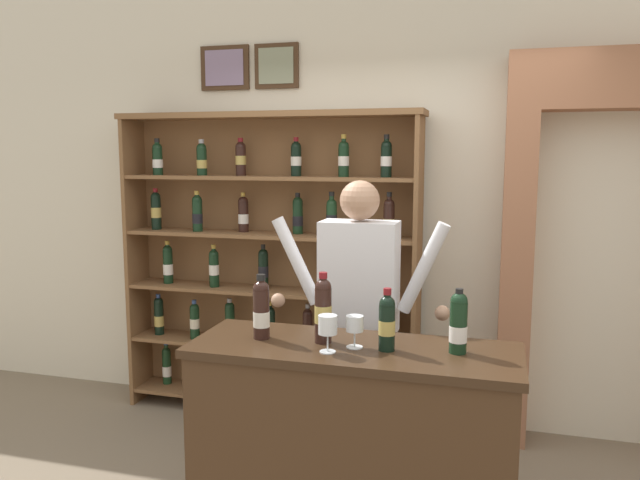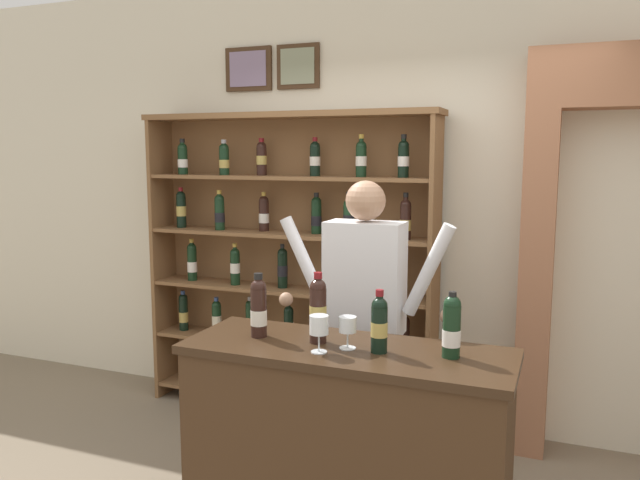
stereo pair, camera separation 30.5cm
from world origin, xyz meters
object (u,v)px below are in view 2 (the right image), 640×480
at_px(wine_shelf, 289,258).
at_px(tasting_bottle_super_tuscan, 259,307).
at_px(tasting_counter, 346,452).
at_px(tasting_bottle_rosso, 318,309).
at_px(wine_glass_spare, 319,327).
at_px(tasting_bottle_brunello, 452,326).
at_px(shopkeeper, 364,302).
at_px(tasting_bottle_prosecco, 379,323).
at_px(wine_glass_center, 348,326).

xyz_separation_m(wine_shelf, tasting_bottle_super_tuscan, (0.49, -1.41, 0.02)).
distance_m(tasting_counter, tasting_bottle_rosso, 0.68).
xyz_separation_m(wine_shelf, wine_glass_spare, (0.84, -1.53, -0.01)).
bearing_deg(tasting_bottle_brunello, shopkeeper, 135.67).
height_order(tasting_bottle_prosecco, wine_glass_center, tasting_bottle_prosecco).
distance_m(tasting_counter, tasting_bottle_super_tuscan, 0.78).
xyz_separation_m(shopkeeper, tasting_bottle_prosecco, (0.26, -0.60, 0.06)).
height_order(shopkeeper, tasting_bottle_super_tuscan, shopkeeper).
height_order(wine_shelf, tasting_bottle_super_tuscan, wine_shelf).
bearing_deg(tasting_counter, wine_shelf, 123.25).
xyz_separation_m(shopkeeper, tasting_bottle_brunello, (0.56, -0.55, 0.07)).
height_order(shopkeeper, wine_glass_spare, shopkeeper).
bearing_deg(tasting_bottle_prosecco, tasting_counter, 174.09).
bearing_deg(wine_glass_spare, tasting_bottle_rosso, 113.50).
bearing_deg(tasting_bottle_brunello, tasting_bottle_rosso, -178.57).
distance_m(wine_shelf, tasting_bottle_prosecco, 1.80).
xyz_separation_m(tasting_bottle_brunello, wine_glass_center, (-0.45, -0.05, -0.03)).
height_order(tasting_bottle_super_tuscan, tasting_bottle_brunello, tasting_bottle_super_tuscan).
bearing_deg(shopkeeper, tasting_bottle_brunello, -44.33).
xyz_separation_m(tasting_bottle_brunello, wine_glass_spare, (-0.55, -0.15, -0.02)).
distance_m(wine_shelf, tasting_counter, 1.81).
relative_size(tasting_bottle_super_tuscan, tasting_bottle_brunello, 1.07).
bearing_deg(tasting_counter, tasting_bottle_brunello, 4.18).
relative_size(tasting_bottle_rosso, tasting_bottle_brunello, 1.15).
height_order(wine_shelf, shopkeeper, wine_shelf).
xyz_separation_m(wine_shelf, tasting_bottle_brunello, (1.39, -1.38, 0.01)).
height_order(tasting_counter, tasting_bottle_rosso, tasting_bottle_rosso).
bearing_deg(wine_glass_spare, shopkeeper, 91.15).
relative_size(tasting_counter, tasting_bottle_rosso, 4.54).
xyz_separation_m(wine_shelf, shopkeeper, (0.83, -0.83, -0.06)).
xyz_separation_m(shopkeeper, tasting_bottle_super_tuscan, (-0.34, -0.58, 0.07)).
xyz_separation_m(tasting_bottle_prosecco, wine_glass_center, (-0.15, -0.00, -0.03)).
distance_m(tasting_bottle_rosso, wine_glass_spare, 0.15).
bearing_deg(wine_shelf, tasting_bottle_prosecco, -52.87).
bearing_deg(wine_glass_center, tasting_bottle_brunello, 6.63).
distance_m(tasting_counter, shopkeeper, 0.82).
bearing_deg(tasting_bottle_rosso, tasting_bottle_super_tuscan, -177.09).
bearing_deg(tasting_counter, tasting_bottle_prosecco, -5.91).
height_order(tasting_counter, tasting_bottle_prosecco, tasting_bottle_prosecco).
bearing_deg(shopkeeper, wine_shelf, 134.80).
distance_m(shopkeeper, tasting_bottle_prosecco, 0.66).
bearing_deg(wine_glass_spare, tasting_bottle_prosecco, 22.18).
bearing_deg(tasting_bottle_rosso, tasting_bottle_prosecco, -6.54).
xyz_separation_m(tasting_counter, tasting_bottle_brunello, (0.46, 0.03, 0.64)).
distance_m(tasting_counter, wine_glass_spare, 0.64).
bearing_deg(tasting_bottle_brunello, tasting_counter, -175.82).
relative_size(tasting_bottle_super_tuscan, tasting_bottle_rosso, 0.93).
bearing_deg(tasting_bottle_prosecco, wine_glass_center, -178.98).
height_order(wine_shelf, tasting_counter, wine_shelf).
distance_m(shopkeeper, tasting_bottle_brunello, 0.79).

